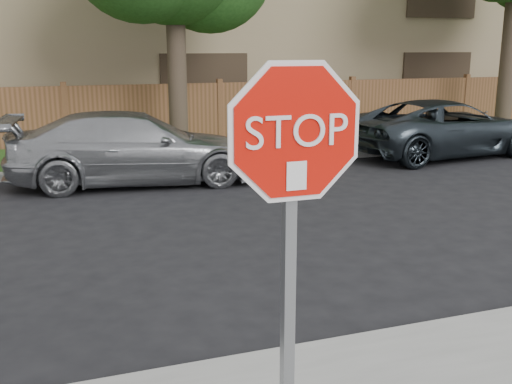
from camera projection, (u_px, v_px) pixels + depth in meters
name	position (u px, v px, depth m)	size (l,w,h in m)	color
ground	(130.00, 384.00, 4.67)	(90.00, 90.00, 0.00)	black
far_curb	(75.00, 172.00, 12.12)	(70.00, 0.30, 0.15)	gray
grass_strip	(71.00, 159.00, 13.64)	(70.00, 3.00, 0.12)	#1E4714
fence	(66.00, 118.00, 14.93)	(70.00, 0.12, 1.60)	brown
apartment_building	(53.00, 15.00, 19.41)	(35.20, 9.20, 7.20)	#96825D
stop_sign	(293.00, 193.00, 3.11)	(1.01, 0.13, 2.55)	gray
sedan_right	(135.00, 148.00, 11.35)	(1.92, 4.71, 1.37)	#9B9EA2
sedan_far_right	(445.00, 128.00, 14.20)	(2.22, 4.81, 1.34)	#323B42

